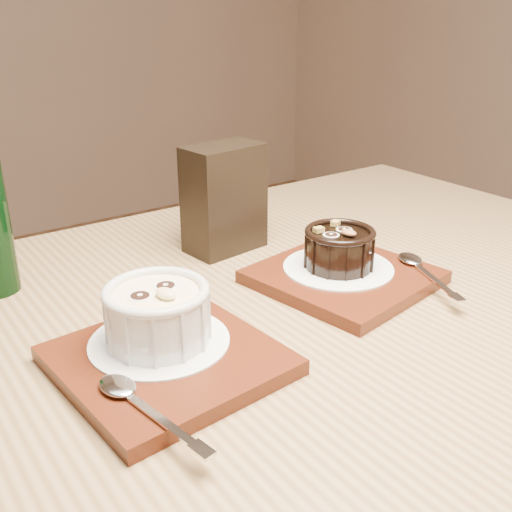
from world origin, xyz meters
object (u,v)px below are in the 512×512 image
Objects in this scene: tray_right at (343,277)px; condiment_stand at (224,199)px; ramekin_white at (157,312)px; ramekin_dark at (339,247)px; tray_left at (168,360)px; table at (259,404)px.

tray_right is 0.19m from condiment_stand.
tray_right is at bearing -6.84° from ramekin_white.
tray_right is at bearing -100.30° from ramekin_dark.
tray_left is at bearing -109.36° from ramekin_white.
condiment_stand reaches higher than tray_left.
condiment_stand is at bearing 46.66° from tray_left.
table is at bearing -173.32° from ramekin_dark.
condiment_stand is (0.09, 0.20, 0.16)m from table.
table is 12.45× the size of ramekin_white.
ramekin_dark is (0.15, 0.04, 0.13)m from table.
condiment_stand reaches higher than tray_right.
tray_left is 2.18× the size of ramekin_dark.
tray_right is 2.18× the size of ramekin_dark.
ramekin_dark is at bearing 89.11° from tray_right.
ramekin_white is (0.00, 0.02, 0.04)m from tray_left.
tray_right is 0.04m from ramekin_dark.
ramekin_white is 0.27m from condiment_stand.
table is 0.14m from tray_left.
table is 0.17m from ramekin_white.
ramekin_white reaches higher than tray_left.
condiment_stand is at bearing 33.27° from ramekin_white.
tray_left is 1.00× the size of tray_right.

